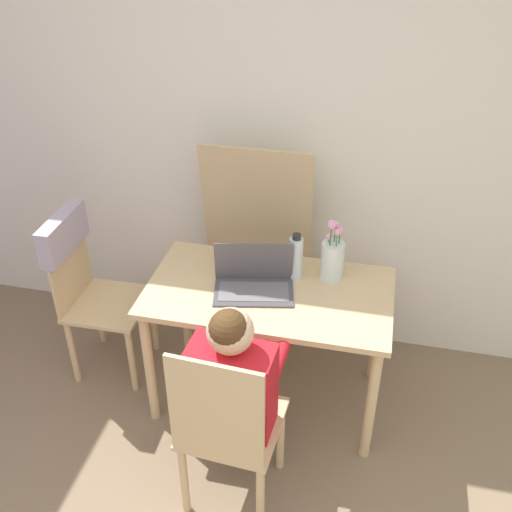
{
  "coord_description": "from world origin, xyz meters",
  "views": [
    {
      "loc": [
        0.53,
        -0.67,
        2.41
      ],
      "look_at": [
        0.02,
        1.61,
        0.89
      ],
      "focal_mm": 42.0,
      "sensor_mm": 36.0,
      "label": 1
    }
  ],
  "objects": [
    {
      "name": "water_bottle",
      "position": [
        0.19,
        1.73,
        0.83
      ],
      "size": [
        0.07,
        0.07,
        0.25
      ],
      "color": "silver",
      "rests_on": "dining_table"
    },
    {
      "name": "dining_table",
      "position": [
        0.09,
        1.6,
        0.61
      ],
      "size": [
        1.18,
        0.65,
        0.71
      ],
      "color": "#D6B784",
      "rests_on": "ground_plane"
    },
    {
      "name": "chair_spare",
      "position": [
        -0.93,
        1.65,
        0.63
      ],
      "size": [
        0.44,
        0.41,
        0.95
      ],
      "rotation": [
        0.0,
        0.0,
        1.59
      ],
      "color": "#D6B784",
      "rests_on": "ground_plane"
    },
    {
      "name": "cardboard_panel",
      "position": [
        -0.07,
        2.08,
        0.63
      ],
      "size": [
        0.59,
        0.19,
        1.26
      ],
      "color": "tan",
      "rests_on": "ground_plane"
    },
    {
      "name": "person_seated",
      "position": [
        0.06,
        1.05,
        0.65
      ],
      "size": [
        0.37,
        0.44,
        1.04
      ],
      "rotation": [
        0.0,
        0.0,
        3.08
      ],
      "color": "red",
      "rests_on": "ground_plane"
    },
    {
      "name": "wall_back",
      "position": [
        0.0,
        2.23,
        1.25
      ],
      "size": [
        6.4,
        0.05,
        2.5
      ],
      "color": "white",
      "rests_on": "ground_plane"
    },
    {
      "name": "chair_occupied",
      "position": [
        0.05,
        0.93,
        0.48
      ],
      "size": [
        0.42,
        0.42,
        0.94
      ],
      "rotation": [
        0.0,
        0.0,
        3.08
      ],
      "color": "#D6B784",
      "rests_on": "ground_plane"
    },
    {
      "name": "flower_vase",
      "position": [
        0.36,
        1.77,
        0.82
      ],
      "size": [
        0.11,
        0.11,
        0.33
      ],
      "color": "silver",
      "rests_on": "dining_table"
    },
    {
      "name": "laptop",
      "position": [
        0.01,
        1.6,
        0.76
      ],
      "size": [
        0.41,
        0.3,
        0.23
      ],
      "rotation": [
        0.0,
        0.0,
        0.2
      ],
      "color": "#4C4C51",
      "rests_on": "dining_table"
    }
  ]
}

